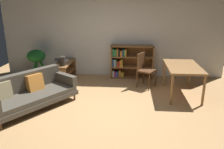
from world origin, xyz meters
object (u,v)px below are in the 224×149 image
Objects in this scene: potted_floor_plant at (36,58)px; fabric_couch at (29,92)px; dining_table at (183,69)px; dining_chair_near at (144,68)px; open_laptop at (62,60)px; bookshelf at (128,61)px; desk_speaker at (62,61)px; media_console at (65,72)px.

fabric_couch is at bearing -72.48° from potted_floor_plant.
dining_table is (3.46, 0.99, 0.32)m from fabric_couch.
dining_chair_near is at bearing -9.06° from potted_floor_plant.
fabric_couch is 2.07m from open_laptop.
bookshelf is at bearing 7.62° from open_laptop.
bookshelf reaches higher than desk_speaker.
media_console is 3.34m from dining_table.
desk_speaker is 1.99m from bookshelf.
dining_table is at bearing -44.85° from bookshelf.
bookshelf is (2.13, 2.32, 0.15)m from fabric_couch.
media_console is 0.51m from desk_speaker.
dining_chair_near is 0.91m from bookshelf.
dining_table is at bearing -14.08° from potted_floor_plant.
open_laptop is 3.48m from dining_table.
desk_speaker is (0.05, -0.31, 0.39)m from media_console.
potted_floor_plant is at bearing 152.29° from desk_speaker.
desk_speaker reaches higher than media_console.
desk_speaker is 0.27× the size of dining_chair_near.
fabric_couch is at bearing -132.61° from bookshelf.
open_laptop is at bearing 162.30° from dining_table.
dining_chair_near is (3.20, -0.51, -0.08)m from potted_floor_plant.
desk_speaker is (0.31, 1.52, 0.31)m from fabric_couch.
open_laptop is 2.47m from dining_chair_near.
dining_chair_near is (2.56, 1.51, 0.17)m from fabric_couch.
dining_table is (3.31, -1.06, 0.11)m from open_laptop.
open_laptop is 0.36× the size of bookshelf.
media_console is at bearing -165.60° from bookshelf.
open_laptop is at bearing 116.88° from media_console.
potted_floor_plant is 0.94× the size of dining_chair_near.
bookshelf is at bearing 47.39° from fabric_couch.
open_laptop is 0.34× the size of dining_table.
potted_floor_plant is 0.65× the size of dining_table.
desk_speaker is (0.16, -0.53, 0.11)m from open_laptop.
fabric_couch is 1.51× the size of dining_table.
potted_floor_plant reaches higher than desk_speaker.
fabric_couch is 4.48× the size of open_laptop.
media_console is at bearing 99.72° from desk_speaker.
media_console is 1.37× the size of potted_floor_plant.
desk_speaker is 0.28× the size of potted_floor_plant.
open_laptop is 0.79m from potted_floor_plant.
bookshelf is at bearing 14.40° from media_console.
bookshelf is at bearing 135.15° from dining_table.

